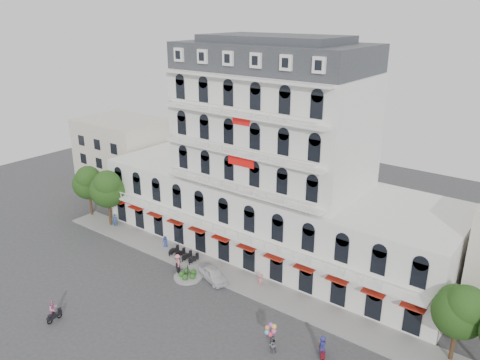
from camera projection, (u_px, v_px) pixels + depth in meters
name	position (u px, v px, depth m)	size (l,w,h in m)	color
ground	(169.00, 314.00, 46.35)	(120.00, 120.00, 0.00)	#38383A
sidewalk	(226.00, 275.00, 53.06)	(53.00, 4.00, 0.16)	gray
main_building	(271.00, 172.00, 56.43)	(45.00, 15.00, 25.80)	silver
flank_building_west	(125.00, 156.00, 76.35)	(14.00, 10.00, 12.00)	beige
traffic_island	(188.00, 276.00, 52.47)	(3.20, 3.20, 1.60)	gray
parked_scooter_row	(184.00, 259.00, 56.55)	(4.40, 1.80, 1.10)	black
tree_west_outer	(88.00, 181.00, 66.76)	(4.50, 4.48, 7.76)	#382314
tree_west_inner	(107.00, 188.00, 63.43)	(4.76, 4.76, 8.25)	#382314
tree_east_inner	(460.00, 309.00, 38.37)	(4.40, 4.37, 7.57)	#382314
parked_car	(213.00, 274.00, 51.89)	(1.75, 4.34, 1.48)	silver
rider_southwest	(53.00, 310.00, 44.87)	(0.77, 1.70, 2.32)	black
rider_east	(322.00, 347.00, 40.08)	(1.13, 1.48, 2.23)	maroon
rider_center	(178.00, 263.00, 53.17)	(1.41, 1.30, 2.35)	black
pedestrian_left	(165.00, 242.00, 59.00)	(0.76, 0.50, 1.56)	navy
pedestrian_mid	(179.00, 262.00, 54.46)	(0.88, 0.37, 1.50)	#5B5B62
pedestrian_right	(261.00, 280.00, 50.65)	(0.98, 0.56, 1.52)	#D06E78
pedestrian_far	(115.00, 221.00, 64.51)	(0.71, 0.47, 1.95)	navy
balloon_vendor	(272.00, 339.00, 40.87)	(1.47, 1.34, 2.45)	#5A5961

